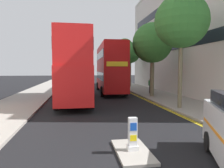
# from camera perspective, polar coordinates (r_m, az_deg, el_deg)

# --- Properties ---
(sidewalk_right) EXTENTS (4.00, 80.00, 0.14)m
(sidewalk_right) POSITION_cam_1_polar(r_m,az_deg,el_deg) (20.93, 14.18, -3.56)
(sidewalk_right) COLOR gray
(sidewalk_right) RESTS_ON ground
(sidewalk_left) EXTENTS (4.00, 80.00, 0.14)m
(sidewalk_left) POSITION_cam_1_polar(r_m,az_deg,el_deg) (19.79, -23.00, -4.20)
(sidewalk_left) COLOR gray
(sidewalk_left) RESTS_ON ground
(kerb_line_outer) EXTENTS (0.10, 56.00, 0.01)m
(kerb_line_outer) POSITION_cam_1_polar(r_m,az_deg,el_deg) (18.33, 10.62, -4.80)
(kerb_line_outer) COLOR yellow
(kerb_line_outer) RESTS_ON ground
(kerb_line_inner) EXTENTS (0.10, 56.00, 0.01)m
(kerb_line_inner) POSITION_cam_1_polar(r_m,az_deg,el_deg) (18.28, 10.15, -4.82)
(kerb_line_inner) COLOR yellow
(kerb_line_inner) RESTS_ON ground
(traffic_island) EXTENTS (1.10, 2.20, 0.10)m
(traffic_island) POSITION_cam_1_polar(r_m,az_deg,el_deg) (7.42, 5.62, -17.86)
(traffic_island) COLOR gray
(traffic_island) RESTS_ON ground
(keep_left_bollard) EXTENTS (0.36, 0.28, 1.11)m
(keep_left_bollard) POSITION_cam_1_polar(r_m,az_deg,el_deg) (7.23, 5.66, -13.76)
(keep_left_bollard) COLOR silver
(keep_left_bollard) RESTS_ON traffic_island
(double_decker_bus_away) EXTENTS (2.87, 10.83, 5.64)m
(double_decker_bus_away) POSITION_cam_1_polar(r_m,az_deg,el_deg) (18.08, -10.32, 4.71)
(double_decker_bus_away) COLOR red
(double_decker_bus_away) RESTS_ON ground
(double_decker_bus_oncoming) EXTENTS (3.02, 10.87, 5.64)m
(double_decker_bus_oncoming) POSITION_cam_1_polar(r_m,az_deg,el_deg) (24.80, -0.54, 4.60)
(double_decker_bus_oncoming) COLOR #B20F0F
(double_decker_bus_oncoming) RESTS_ON ground
(pedestrian_far) EXTENTS (0.34, 0.22, 1.62)m
(pedestrian_far) POSITION_cam_1_polar(r_m,az_deg,el_deg) (23.62, 10.37, -0.40)
(pedestrian_far) COLOR #2D2D38
(pedestrian_far) RESTS_ON sidewalk_right
(street_tree_near) EXTENTS (3.22, 3.22, 8.36)m
(street_tree_near) POSITION_cam_1_polar(r_m,az_deg,el_deg) (39.53, 3.49, 9.87)
(street_tree_near) COLOR #6B6047
(street_tree_near) RESTS_ON sidewalk_right
(street_tree_mid) EXTENTS (3.92, 3.92, 7.21)m
(street_tree_mid) POSITION_cam_1_polar(r_m,az_deg,el_deg) (21.18, 10.99, 10.89)
(street_tree_mid) COLOR #6B6047
(street_tree_mid) RESTS_ON sidewalk_right
(street_tree_far) EXTENTS (3.15, 3.15, 6.73)m
(street_tree_far) POSITION_cam_1_polar(r_m,az_deg,el_deg) (32.85, 4.94, 8.32)
(street_tree_far) COLOR #6B6047
(street_tree_far) RESTS_ON sidewalk_right
(street_tree_distant) EXTENTS (3.64, 3.64, 7.74)m
(street_tree_distant) POSITION_cam_1_polar(r_m,az_deg,el_deg) (15.45, 18.44, 15.91)
(street_tree_distant) COLOR #6B6047
(street_tree_distant) RESTS_ON sidewalk_right
(townhouse_terrace_right) EXTENTS (10.08, 28.00, 14.14)m
(townhouse_terrace_right) POSITION_cam_1_polar(r_m,az_deg,el_deg) (28.05, 24.52, 12.47)
(townhouse_terrace_right) COLOR silver
(townhouse_terrace_right) RESTS_ON ground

